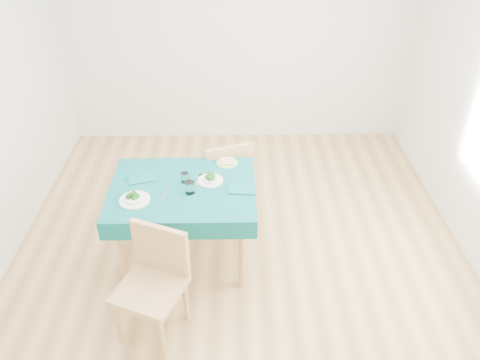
{
  "coord_description": "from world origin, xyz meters",
  "views": [
    {
      "loc": [
        -0.05,
        -2.98,
        2.9
      ],
      "look_at": [
        0.0,
        0.0,
        0.85
      ],
      "focal_mm": 35.0,
      "sensor_mm": 36.0,
      "label": 1
    }
  ],
  "objects_px": {
    "chair_far": "(224,164)",
    "side_plate": "(227,163)",
    "bowl_near": "(134,197)",
    "table": "(186,224)",
    "chair_near": "(148,279)",
    "bowl_far": "(210,178)"
  },
  "relations": [
    {
      "from": "table",
      "to": "bowl_near",
      "type": "relative_size",
      "value": 4.84
    },
    {
      "from": "chair_far",
      "to": "bowl_near",
      "type": "bearing_deg",
      "value": 33.44
    },
    {
      "from": "chair_near",
      "to": "chair_far",
      "type": "height_order",
      "value": "chair_far"
    },
    {
      "from": "chair_far",
      "to": "bowl_far",
      "type": "xyz_separation_m",
      "value": [
        -0.09,
        -0.58,
        0.23
      ]
    },
    {
      "from": "chair_near",
      "to": "bowl_near",
      "type": "relative_size",
      "value": 4.56
    },
    {
      "from": "bowl_far",
      "to": "table",
      "type": "bearing_deg",
      "value": -159.7
    },
    {
      "from": "chair_near",
      "to": "bowl_near",
      "type": "bearing_deg",
      "value": 127.59
    },
    {
      "from": "bowl_far",
      "to": "side_plate",
      "type": "bearing_deg",
      "value": 64.29
    },
    {
      "from": "chair_near",
      "to": "chair_far",
      "type": "bearing_deg",
      "value": 93.26
    },
    {
      "from": "chair_near",
      "to": "bowl_far",
      "type": "bearing_deg",
      "value": 86.92
    },
    {
      "from": "table",
      "to": "bowl_near",
      "type": "bearing_deg",
      "value": -153.81
    },
    {
      "from": "chair_far",
      "to": "bowl_far",
      "type": "distance_m",
      "value": 0.63
    },
    {
      "from": "table",
      "to": "chair_far",
      "type": "xyz_separation_m",
      "value": [
        0.31,
        0.66,
        0.18
      ]
    },
    {
      "from": "chair_near",
      "to": "side_plate",
      "type": "relative_size",
      "value": 5.94
    },
    {
      "from": "side_plate",
      "to": "chair_near",
      "type": "bearing_deg",
      "value": -115.6
    },
    {
      "from": "table",
      "to": "bowl_near",
      "type": "xyz_separation_m",
      "value": [
        -0.35,
        -0.17,
        0.41
      ]
    },
    {
      "from": "bowl_near",
      "to": "chair_far",
      "type": "bearing_deg",
      "value": 51.65
    },
    {
      "from": "chair_near",
      "to": "bowl_far",
      "type": "xyz_separation_m",
      "value": [
        0.41,
        0.85,
        0.25
      ]
    },
    {
      "from": "chair_far",
      "to": "bowl_far",
      "type": "height_order",
      "value": "chair_far"
    },
    {
      "from": "chair_far",
      "to": "bowl_far",
      "type": "bearing_deg",
      "value": 62.76
    },
    {
      "from": "bowl_near",
      "to": "bowl_far",
      "type": "bearing_deg",
      "value": 23.96
    },
    {
      "from": "chair_far",
      "to": "side_plate",
      "type": "xyz_separation_m",
      "value": [
        0.04,
        -0.31,
        0.21
      ]
    }
  ]
}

